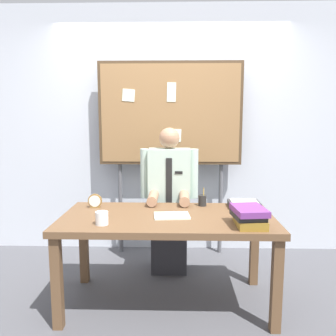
{
  "coord_description": "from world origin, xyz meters",
  "views": [
    {
      "loc": [
        0.08,
        -2.66,
        1.51
      ],
      "look_at": [
        0.0,
        0.19,
        1.09
      ],
      "focal_mm": 37.43,
      "sensor_mm": 36.0,
      "label": 1
    }
  ],
  "objects_px": {
    "desk_clock": "(95,201)",
    "pen_holder": "(202,200)",
    "desk": "(167,226)",
    "bulletin_board": "(170,116)",
    "coffee_mug": "(102,218)",
    "open_notebook": "(172,216)",
    "paper_tray": "(244,204)",
    "person": "(169,206)",
    "book_stack": "(249,216)"
  },
  "relations": [
    {
      "from": "book_stack",
      "to": "desk_clock",
      "type": "relative_size",
      "value": 2.67
    },
    {
      "from": "person",
      "to": "pen_holder",
      "type": "relative_size",
      "value": 8.77
    },
    {
      "from": "open_notebook",
      "to": "desk_clock",
      "type": "xyz_separation_m",
      "value": [
        -0.66,
        0.25,
        0.05
      ]
    },
    {
      "from": "bulletin_board",
      "to": "pen_holder",
      "type": "relative_size",
      "value": 12.98
    },
    {
      "from": "desk",
      "to": "paper_tray",
      "type": "relative_size",
      "value": 6.38
    },
    {
      "from": "pen_holder",
      "to": "person",
      "type": "bearing_deg",
      "value": 132.96
    },
    {
      "from": "bulletin_board",
      "to": "desk_clock",
      "type": "distance_m",
      "value": 1.27
    },
    {
      "from": "book_stack",
      "to": "coffee_mug",
      "type": "height_order",
      "value": "book_stack"
    },
    {
      "from": "desk",
      "to": "bulletin_board",
      "type": "height_order",
      "value": "bulletin_board"
    },
    {
      "from": "desk",
      "to": "bulletin_board",
      "type": "distance_m",
      "value": 1.37
    },
    {
      "from": "book_stack",
      "to": "paper_tray",
      "type": "height_order",
      "value": "book_stack"
    },
    {
      "from": "open_notebook",
      "to": "desk_clock",
      "type": "bearing_deg",
      "value": 159.51
    },
    {
      "from": "desk",
      "to": "pen_holder",
      "type": "xyz_separation_m",
      "value": [
        0.3,
        0.31,
        0.13
      ]
    },
    {
      "from": "person",
      "to": "book_stack",
      "type": "distance_m",
      "value": 1.06
    },
    {
      "from": "bulletin_board",
      "to": "book_stack",
      "type": "distance_m",
      "value": 1.59
    },
    {
      "from": "desk",
      "to": "book_stack",
      "type": "distance_m",
      "value": 0.65
    },
    {
      "from": "book_stack",
      "to": "desk_clock",
      "type": "xyz_separation_m",
      "value": [
        -1.21,
        0.46,
        -0.01
      ]
    },
    {
      "from": "book_stack",
      "to": "open_notebook",
      "type": "distance_m",
      "value": 0.6
    },
    {
      "from": "bulletin_board",
      "to": "paper_tray",
      "type": "xyz_separation_m",
      "value": [
        0.65,
        -0.79,
        -0.75
      ]
    },
    {
      "from": "book_stack",
      "to": "paper_tray",
      "type": "relative_size",
      "value": 1.23
    },
    {
      "from": "pen_holder",
      "to": "paper_tray",
      "type": "height_order",
      "value": "pen_holder"
    },
    {
      "from": "bulletin_board",
      "to": "paper_tray",
      "type": "height_order",
      "value": "bulletin_board"
    },
    {
      "from": "coffee_mug",
      "to": "paper_tray",
      "type": "distance_m",
      "value": 1.23
    },
    {
      "from": "person",
      "to": "paper_tray",
      "type": "relative_size",
      "value": 5.4
    },
    {
      "from": "person",
      "to": "open_notebook",
      "type": "distance_m",
      "value": 0.66
    },
    {
      "from": "desk",
      "to": "bulletin_board",
      "type": "xyz_separation_m",
      "value": [
        -0.0,
        1.06,
        0.86
      ]
    },
    {
      "from": "desk_clock",
      "to": "pen_holder",
      "type": "distance_m",
      "value": 0.92
    },
    {
      "from": "open_notebook",
      "to": "paper_tray",
      "type": "distance_m",
      "value": 0.68
    },
    {
      "from": "person",
      "to": "paper_tray",
      "type": "xyz_separation_m",
      "value": [
        0.65,
        -0.35,
        0.11
      ]
    },
    {
      "from": "desk_clock",
      "to": "coffee_mug",
      "type": "distance_m",
      "value": 0.5
    },
    {
      "from": "desk_clock",
      "to": "coffee_mug",
      "type": "bearing_deg",
      "value": -71.11
    },
    {
      "from": "desk",
      "to": "book_stack",
      "type": "height_order",
      "value": "book_stack"
    },
    {
      "from": "book_stack",
      "to": "pen_holder",
      "type": "distance_m",
      "value": 0.63
    },
    {
      "from": "book_stack",
      "to": "pen_holder",
      "type": "height_order",
      "value": "pen_holder"
    },
    {
      "from": "desk",
      "to": "paper_tray",
      "type": "distance_m",
      "value": 0.72
    },
    {
      "from": "desk_clock",
      "to": "pen_holder",
      "type": "relative_size",
      "value": 0.75
    },
    {
      "from": "bulletin_board",
      "to": "desk_clock",
      "type": "relative_size",
      "value": 17.39
    },
    {
      "from": "bulletin_board",
      "to": "book_stack",
      "type": "xyz_separation_m",
      "value": [
        0.59,
        -1.3,
        -0.71
      ]
    },
    {
      "from": "pen_holder",
      "to": "desk_clock",
      "type": "bearing_deg",
      "value": -174.5
    },
    {
      "from": "coffee_mug",
      "to": "paper_tray",
      "type": "height_order",
      "value": "coffee_mug"
    },
    {
      "from": "bulletin_board",
      "to": "open_notebook",
      "type": "xyz_separation_m",
      "value": [
        0.04,
        -1.08,
        -0.77
      ]
    },
    {
      "from": "person",
      "to": "pen_holder",
      "type": "distance_m",
      "value": 0.45
    },
    {
      "from": "coffee_mug",
      "to": "bulletin_board",
      "type": "bearing_deg",
      "value": 70.46
    },
    {
      "from": "coffee_mug",
      "to": "pen_holder",
      "type": "xyz_separation_m",
      "value": [
        0.76,
        0.56,
        0.0
      ]
    },
    {
      "from": "coffee_mug",
      "to": "pen_holder",
      "type": "distance_m",
      "value": 0.94
    },
    {
      "from": "open_notebook",
      "to": "pen_holder",
      "type": "relative_size",
      "value": 1.7
    },
    {
      "from": "open_notebook",
      "to": "bulletin_board",
      "type": "bearing_deg",
      "value": 91.86
    },
    {
      "from": "open_notebook",
      "to": "paper_tray",
      "type": "relative_size",
      "value": 1.05
    },
    {
      "from": "bulletin_board",
      "to": "pen_holder",
      "type": "distance_m",
      "value": 1.08
    },
    {
      "from": "bulletin_board",
      "to": "desk_clock",
      "type": "height_order",
      "value": "bulletin_board"
    }
  ]
}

